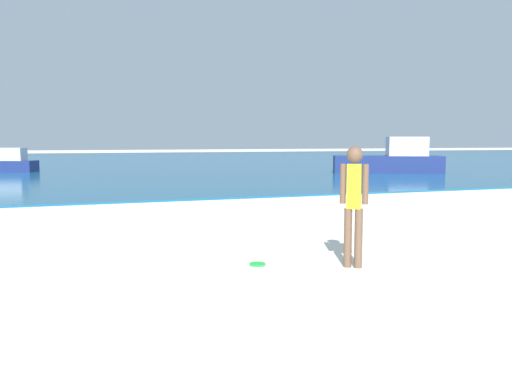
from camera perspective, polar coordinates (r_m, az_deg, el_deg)
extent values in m
cube|color=#14567F|center=(44.84, -15.48, 3.36)|extent=(160.00, 60.00, 0.06)
cylinder|color=brown|center=(7.27, 10.30, -5.10)|extent=(0.11, 0.11, 0.84)
cylinder|color=brown|center=(7.25, 11.46, -5.15)|extent=(0.11, 0.11, 0.84)
cube|color=yellow|center=(7.16, 10.99, 0.62)|extent=(0.23, 0.21, 0.63)
sphere|color=brown|center=(7.14, 11.06, 4.17)|extent=(0.23, 0.23, 0.23)
cylinder|color=brown|center=(7.18, 9.77, 0.94)|extent=(0.08, 0.08, 0.56)
cylinder|color=brown|center=(7.14, 12.23, 0.87)|extent=(0.08, 0.08, 0.56)
cylinder|color=green|center=(7.34, 0.16, -8.14)|extent=(0.23, 0.23, 0.03)
cube|color=navy|center=(28.19, 14.54, 3.05)|extent=(5.92, 3.95, 0.91)
cube|color=silver|center=(28.35, 16.63, 4.95)|extent=(2.38, 1.99, 1.02)
cube|color=silver|center=(30.92, -25.85, 3.85)|extent=(1.62, 1.29, 0.70)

